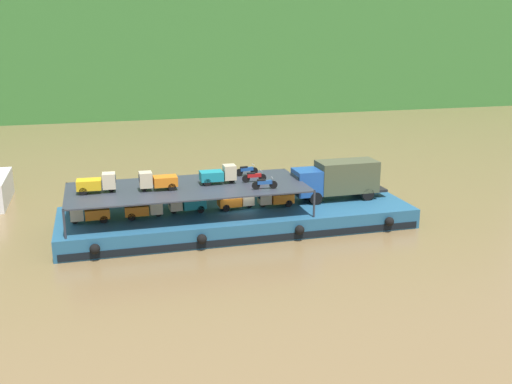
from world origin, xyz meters
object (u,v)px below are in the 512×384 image
(motorcycle_upper_port, at_px, (264,183))
(motorcycle_upper_stbd, at_px, (247,170))
(mini_truck_lower_bow, at_px, (275,197))
(mini_truck_upper_fore, at_px, (219,175))
(motorcycle_upper_centre, at_px, (254,177))
(mini_truck_lower_aft, at_px, (145,208))
(mini_truck_lower_mid, at_px, (186,203))
(mini_truck_upper_mid, at_px, (157,181))
(cargo_barge, at_px, (238,218))
(covered_lorry, at_px, (338,179))
(mini_truck_lower_fore, at_px, (237,200))
(mini_truck_lower_stern, at_px, (89,213))
(mini_truck_upper_stern, at_px, (97,183))

(motorcycle_upper_port, height_order, motorcycle_upper_stbd, same)
(mini_truck_lower_bow, height_order, mini_truck_upper_fore, mini_truck_upper_fore)
(mini_truck_lower_bow, xyz_separation_m, motorcycle_upper_centre, (-1.64, 0.15, 1.74))
(mini_truck_lower_aft, relative_size, mini_truck_lower_mid, 0.99)
(mini_truck_upper_mid, xyz_separation_m, motorcycle_upper_port, (7.53, -1.88, -0.26))
(mini_truck_upper_fore, relative_size, motorcycle_upper_stbd, 1.45)
(mini_truck_upper_fore, bearing_deg, mini_truck_upper_mid, -172.42)
(mini_truck_lower_aft, height_order, mini_truck_upper_fore, mini_truck_upper_fore)
(motorcycle_upper_port, distance_m, motorcycle_upper_centre, 2.19)
(cargo_barge, distance_m, mini_truck_lower_aft, 7.21)
(cargo_barge, bearing_deg, mini_truck_lower_aft, -177.26)
(covered_lorry, relative_size, mini_truck_lower_aft, 2.84)
(mini_truck_lower_fore, height_order, motorcycle_upper_stbd, motorcycle_upper_stbd)
(mini_truck_lower_stern, relative_size, motorcycle_upper_port, 1.46)
(cargo_barge, distance_m, motorcycle_upper_centre, 3.45)
(covered_lorry, relative_size, motorcycle_upper_stbd, 4.15)
(motorcycle_upper_stbd, bearing_deg, mini_truck_lower_mid, -158.31)
(cargo_barge, relative_size, mini_truck_lower_mid, 9.58)
(mini_truck_lower_mid, height_order, motorcycle_upper_centre, motorcycle_upper_centre)
(mini_truck_lower_aft, relative_size, motorcycle_upper_port, 1.46)
(mini_truck_lower_aft, xyz_separation_m, mini_truck_upper_stern, (-3.20, 0.50, 2.00))
(cargo_barge, xyz_separation_m, motorcycle_upper_stbd, (1.29, 2.21, 3.18))
(mini_truck_lower_fore, bearing_deg, motorcycle_upper_stbd, 58.19)
(mini_truck_lower_aft, relative_size, mini_truck_lower_bow, 1.01)
(mini_truck_upper_mid, relative_size, mini_truck_upper_fore, 1.00)
(mini_truck_lower_mid, xyz_separation_m, mini_truck_lower_bow, (6.87, -0.26, 0.00))
(mini_truck_lower_mid, relative_size, mini_truck_upper_fore, 1.01)
(mini_truck_lower_aft, relative_size, mini_truck_upper_stern, 0.99)
(mini_truck_lower_stern, distance_m, mini_truck_lower_fore, 10.90)
(mini_truck_lower_aft, height_order, mini_truck_upper_stern, mini_truck_upper_stern)
(mini_truck_lower_bow, relative_size, mini_truck_upper_fore, 1.00)
(mini_truck_upper_stern, height_order, motorcycle_upper_port, mini_truck_upper_stern)
(mini_truck_lower_stern, bearing_deg, mini_truck_upper_fore, 4.45)
(mini_truck_upper_mid, height_order, motorcycle_upper_port, mini_truck_upper_mid)
(mini_truck_lower_bow, distance_m, motorcycle_upper_centre, 2.40)
(mini_truck_lower_mid, bearing_deg, mini_truck_lower_bow, -2.17)
(mini_truck_lower_stern, distance_m, mini_truck_lower_mid, 7.07)
(motorcycle_upper_centre, bearing_deg, mini_truck_lower_stern, -177.97)
(cargo_barge, relative_size, motorcycle_upper_port, 14.05)
(mini_truck_lower_aft, distance_m, mini_truck_lower_mid, 3.18)
(mini_truck_lower_aft, height_order, mini_truck_lower_mid, same)
(mini_truck_lower_stern, bearing_deg, mini_truck_lower_fore, 2.19)
(mini_truck_lower_mid, xyz_separation_m, mini_truck_upper_stern, (-6.34, 0.02, 2.00))
(covered_lorry, height_order, mini_truck_upper_stern, mini_truck_upper_stern)
(mini_truck_lower_aft, xyz_separation_m, motorcycle_upper_port, (8.56, -1.82, 1.74))
(cargo_barge, height_order, mini_truck_upper_stern, mini_truck_upper_stern)
(mini_truck_lower_aft, xyz_separation_m, motorcycle_upper_stbd, (8.35, 2.55, 1.74))
(mini_truck_upper_stern, distance_m, motorcycle_upper_port, 11.99)
(mini_truck_lower_fore, distance_m, mini_truck_upper_stern, 10.38)
(mini_truck_lower_stern, height_order, mini_truck_upper_mid, mini_truck_upper_mid)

